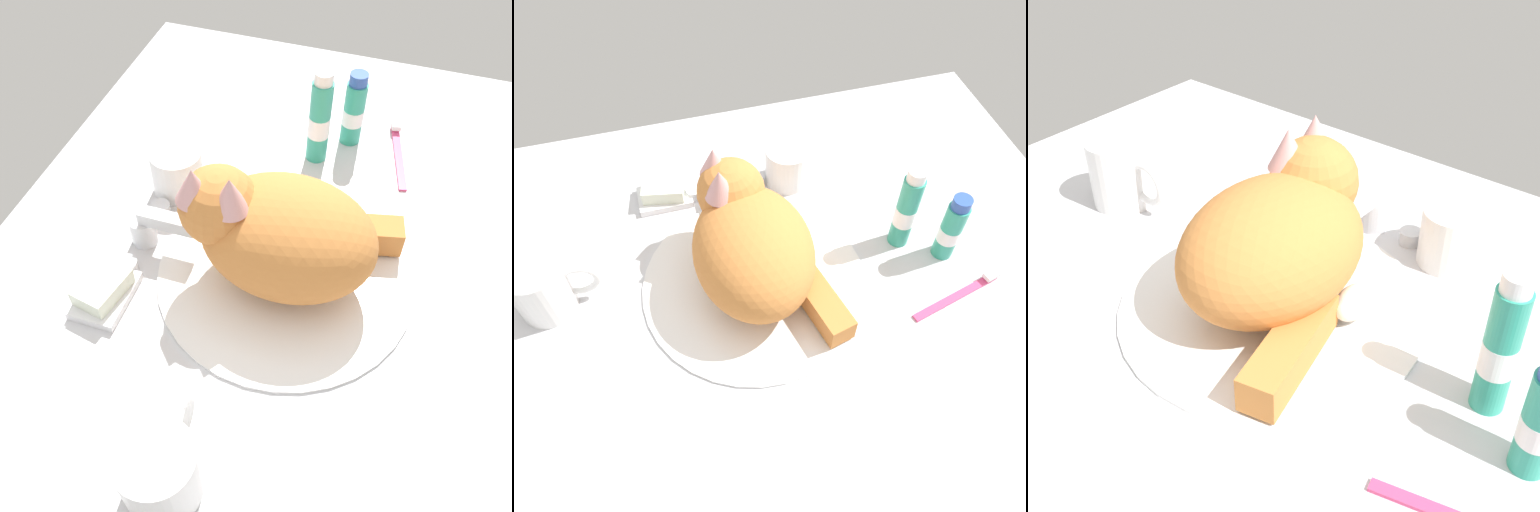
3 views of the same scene
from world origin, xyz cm
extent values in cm
cube|color=silver|center=(0.00, 0.00, -1.50)|extent=(110.00, 82.50, 3.00)
cylinder|color=white|center=(0.00, 0.00, 0.44)|extent=(33.88, 33.88, 0.87)
cylinder|color=silver|center=(0.00, 20.26, 2.16)|extent=(3.60, 3.60, 4.32)
cube|color=silver|center=(0.00, 16.31, 5.32)|extent=(2.00, 7.90, 2.00)
cylinder|color=silver|center=(-5.46, 20.26, 0.90)|extent=(2.80, 2.80, 1.80)
cylinder|color=silver|center=(5.46, 20.26, 0.90)|extent=(2.80, 2.80, 1.80)
ellipsoid|color=#D17F3D|center=(0.00, 0.00, 7.97)|extent=(17.60, 22.69, 14.20)
sphere|color=#D17F3D|center=(-1.05, 8.37, 11.88)|extent=(10.19, 10.19, 9.92)
ellipsoid|color=white|center=(-1.10, 6.39, 9.75)|extent=(5.63, 6.60, 5.46)
cone|color=#DB9E9E|center=(-2.85, 6.19, 16.09)|extent=(4.58, 4.58, 4.47)
cone|color=#DB9E9E|center=(-2.73, 10.65, 16.09)|extent=(4.58, 4.58, 4.47)
cube|color=#D17F3D|center=(7.49, -6.32, 2.84)|extent=(7.20, 15.39, 3.94)
ellipsoid|color=white|center=(8.18, 3.67, 2.64)|extent=(3.75, 5.69, 3.54)
cylinder|color=white|center=(-30.07, 4.20, 4.63)|extent=(8.09, 8.09, 9.26)
torus|color=white|center=(-24.82, 4.20, 4.63)|extent=(6.19, 1.00, 6.19)
cylinder|color=white|center=(11.00, 19.76, 3.60)|extent=(7.54, 7.54, 7.20)
cube|color=white|center=(-10.49, 21.02, 0.60)|extent=(9.00, 6.40, 1.20)
cube|color=silver|center=(-10.49, 21.02, 2.41)|extent=(7.66, 6.02, 2.41)
cylinder|color=teal|center=(24.40, 1.97, 6.77)|extent=(3.23, 3.23, 13.53)
cylinder|color=white|center=(24.40, 1.97, 6.09)|extent=(3.30, 3.30, 3.38)
cylinder|color=white|center=(24.40, 1.97, 14.43)|extent=(2.75, 2.75, 1.80)
cylinder|color=teal|center=(30.11, -2.24, 5.27)|extent=(3.27, 3.27, 10.54)
cylinder|color=white|center=(30.11, -2.24, 4.74)|extent=(3.34, 3.34, 2.64)
cylinder|color=#2D51AD|center=(30.11, -2.24, 11.44)|extent=(2.78, 2.78, 1.80)
cube|color=#D83F72|center=(28.32, -10.57, 0.40)|extent=(15.33, 4.87, 0.80)
cube|color=white|center=(34.77, -8.98, 1.20)|extent=(2.48, 1.92, 0.80)
camera|label=1|loc=(-44.76, -10.42, 60.91)|focal=40.21mm
camera|label=2|loc=(-9.62, -43.24, 66.48)|focal=36.69mm
camera|label=3|loc=(36.07, -42.48, 48.02)|focal=46.49mm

